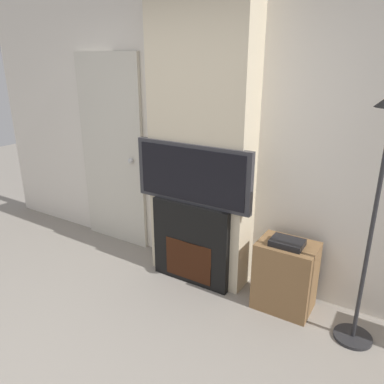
{
  "coord_description": "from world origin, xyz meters",
  "views": [
    {
      "loc": [
        1.65,
        -0.98,
        2.03
      ],
      "look_at": [
        0.0,
        1.68,
        0.9
      ],
      "focal_mm": 35.0,
      "sensor_mm": 36.0,
      "label": 1
    }
  ],
  "objects_px": {
    "media_stand": "(285,275)",
    "television": "(192,175)",
    "fireplace": "(192,243)",
    "floor_lamp": "(379,188)"
  },
  "relations": [
    {
      "from": "fireplace",
      "to": "floor_lamp",
      "type": "bearing_deg",
      "value": -1.47
    },
    {
      "from": "media_stand",
      "to": "floor_lamp",
      "type": "bearing_deg",
      "value": -9.51
    },
    {
      "from": "media_stand",
      "to": "television",
      "type": "bearing_deg",
      "value": -175.93
    },
    {
      "from": "television",
      "to": "fireplace",
      "type": "bearing_deg",
      "value": 90.0
    },
    {
      "from": "fireplace",
      "to": "media_stand",
      "type": "relative_size",
      "value": 1.22
    },
    {
      "from": "fireplace",
      "to": "media_stand",
      "type": "xyz_separation_m",
      "value": [
        0.88,
        0.06,
        -0.08
      ]
    },
    {
      "from": "television",
      "to": "media_stand",
      "type": "distance_m",
      "value": 1.17
    },
    {
      "from": "fireplace",
      "to": "television",
      "type": "height_order",
      "value": "television"
    },
    {
      "from": "television",
      "to": "floor_lamp",
      "type": "distance_m",
      "value": 1.48
    },
    {
      "from": "fireplace",
      "to": "television",
      "type": "bearing_deg",
      "value": -90.0
    }
  ]
}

